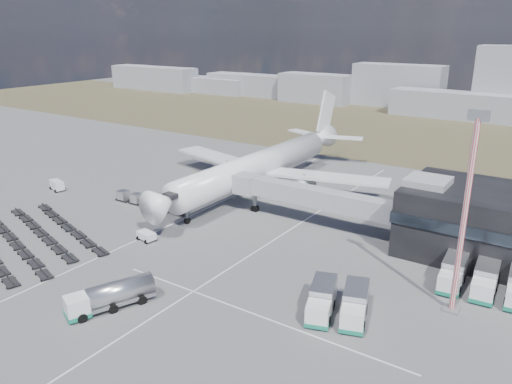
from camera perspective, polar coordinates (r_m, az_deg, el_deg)
The scene contains 16 objects.
ground at distance 80.60m, azimuth -12.10°, elevation -5.54°, with size 420.00×420.00×0.00m, color #565659.
grass_strip at distance 172.19m, azimuth 15.15°, elevation 7.04°, with size 420.00×90.00×0.01m, color #473E2A.
lane_markings at distance 76.45m, azimuth -5.32°, elevation -6.55°, with size 47.12×110.00×0.01m.
terminal at distance 79.22m, azimuth 27.24°, elevation -3.60°, with size 30.40×16.40×11.00m.
jet_bridge at distance 84.83m, azimuth 5.27°, elevation -0.30°, with size 30.30×3.80×7.05m.
airliner at distance 102.40m, azimuth 0.72°, elevation 3.21°, with size 51.59×64.53×17.62m.
skyline at distance 208.89m, azimuth 18.11°, elevation 10.71°, with size 317.70×27.37×25.71m.
fuel_tanker at distance 63.11m, azimuth -16.30°, elevation -11.30°, with size 6.43×10.67×3.38m.
pushback_tug at distance 80.80m, azimuth -12.42°, elevation -4.96°, with size 3.10×1.74×1.41m, color white.
utility_van at distance 110.39m, azimuth -21.80°, elevation 0.70°, with size 3.84×1.74×2.09m, color white.
catering_truck at distance 103.97m, azimuth 1.27°, elevation 1.30°, with size 5.12×7.15×3.04m.
service_trucks_near at distance 60.09m, azimuth 9.36°, elevation -12.33°, with size 8.64×9.48×3.16m.
service_trucks_far at distance 70.18m, azimuth 26.31°, elevation -9.37°, with size 14.90×8.96×3.19m.
uld_row at distance 94.79m, azimuth -11.98°, elevation -1.12°, with size 17.04×2.36×1.86m.
baggage_dollies at distance 87.90m, azimuth -24.85°, elevation -4.59°, with size 33.75×22.49×0.74m.
floodlight_mast at distance 60.45m, azimuth 22.72°, elevation -2.61°, with size 2.22×1.85×23.90m.
Camera 1 is at (54.15, -50.25, 32.23)m, focal length 35.00 mm.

